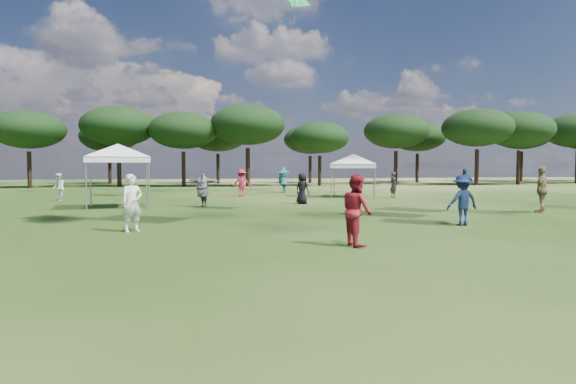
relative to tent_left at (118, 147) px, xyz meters
name	(u,v)px	position (x,y,z in m)	size (l,w,h in m)	color
tree_line	(236,130)	(7.16, 24.73, 2.62)	(108.78, 17.63, 7.77)	black
tent_left	(118,147)	(0.00, 0.00, 0.00)	(5.46, 5.46, 3.23)	gray
tent_right	(354,156)	(12.93, 5.31, -0.29)	(5.14, 5.14, 2.94)	gray
festival_crowd	(238,188)	(5.49, 0.51, -1.96)	(27.64, 24.31, 1.90)	olive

